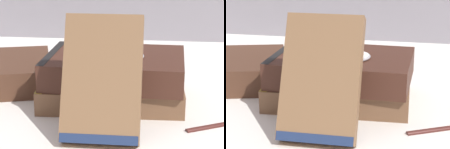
# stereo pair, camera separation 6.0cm
# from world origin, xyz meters

# --- Properties ---
(ground_plane) EXTENTS (3.00, 3.00, 0.00)m
(ground_plane) POSITION_xyz_m (0.00, 0.00, 0.00)
(ground_plane) COLOR white
(book_flat_bottom) EXTENTS (0.23, 0.16, 0.04)m
(book_flat_bottom) POSITION_xyz_m (0.04, 0.05, 0.02)
(book_flat_bottom) COLOR brown
(book_flat_bottom) RESTS_ON ground_plane
(book_flat_top) EXTENTS (0.22, 0.16, 0.04)m
(book_flat_top) POSITION_xyz_m (0.05, 0.05, 0.06)
(book_flat_top) COLOR #422319
(book_flat_top) RESTS_ON book_flat_bottom
(book_leaning_front) EXTENTS (0.10, 0.09, 0.16)m
(book_leaning_front) POSITION_xyz_m (0.05, -0.09, 0.08)
(book_leaning_front) COLOR brown
(book_leaning_front) RESTS_ON ground_plane
(pocket_watch) EXTENTS (0.05, 0.06, 0.01)m
(pocket_watch) POSITION_xyz_m (0.07, 0.03, 0.08)
(pocket_watch) COLOR white
(pocket_watch) RESTS_ON book_flat_top
(fountain_pen) EXTENTS (0.11, 0.06, 0.01)m
(fountain_pen) POSITION_xyz_m (0.21, -0.03, 0.00)
(fountain_pen) COLOR #471E19
(fountain_pen) RESTS_ON ground_plane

